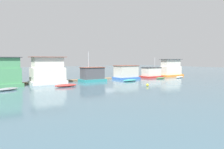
# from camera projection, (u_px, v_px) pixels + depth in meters

# --- Properties ---
(ground_plane) EXTENTS (200.00, 200.00, 0.00)m
(ground_plane) POSITION_uv_depth(u_px,v_px,m) (110.00, 80.00, 51.54)
(ground_plane) COLOR #426070
(dock_walkway) EXTENTS (59.60, 1.72, 0.30)m
(dock_walkway) POSITION_uv_depth(u_px,v_px,m) (103.00, 79.00, 53.93)
(dock_walkway) COLOR #846B4C
(dock_walkway) RESTS_ON ground_plane
(houseboat_green) EXTENTS (6.91, 3.77, 5.36)m
(houseboat_green) POSITION_uv_depth(u_px,v_px,m) (1.00, 73.00, 38.39)
(houseboat_green) COLOR #4C9360
(houseboat_green) RESTS_ON ground_plane
(houseboat_white) EXTENTS (7.01, 3.95, 5.45)m
(houseboat_white) POSITION_uv_depth(u_px,v_px,m) (48.00, 72.00, 43.57)
(houseboat_white) COLOR white
(houseboat_white) RESTS_ON ground_plane
(houseboat_teal) EXTENTS (5.53, 3.41, 6.57)m
(houseboat_teal) POSITION_uv_depth(u_px,v_px,m) (92.00, 75.00, 48.21)
(houseboat_teal) COLOR teal
(houseboat_teal) RESTS_ON ground_plane
(houseboat_blue) EXTENTS (6.07, 4.03, 3.42)m
(houseboat_blue) POSITION_uv_depth(u_px,v_px,m) (126.00, 72.00, 54.54)
(houseboat_blue) COLOR #3866B7
(houseboat_blue) RESTS_ON ground_plane
(houseboat_red) EXTENTS (5.46, 3.75, 5.41)m
(houseboat_red) POSITION_uv_depth(u_px,v_px,m) (151.00, 73.00, 58.71)
(houseboat_red) COLOR red
(houseboat_red) RESTS_ON ground_plane
(houseboat_orange) EXTENTS (7.32, 3.76, 4.98)m
(houseboat_orange) POSITION_uv_depth(u_px,v_px,m) (171.00, 69.00, 63.48)
(houseboat_orange) COLOR orange
(houseboat_orange) RESTS_ON ground_plane
(dinghy_grey) EXTENTS (3.68, 2.47, 0.44)m
(dinghy_grey) POSITION_uv_depth(u_px,v_px,m) (8.00, 89.00, 34.67)
(dinghy_grey) COLOR gray
(dinghy_grey) RESTS_ON ground_plane
(dinghy_red) EXTENTS (4.12, 1.55, 0.53)m
(dinghy_red) POSITION_uv_depth(u_px,v_px,m) (66.00, 85.00, 39.08)
(dinghy_red) COLOR red
(dinghy_red) RESTS_ON ground_plane
(dinghy_teal) EXTENTS (4.26, 1.99, 0.46)m
(dinghy_teal) POSITION_uv_depth(u_px,v_px,m) (130.00, 80.00, 49.00)
(dinghy_teal) COLOR teal
(dinghy_teal) RESTS_ON ground_plane
(dinghy_green) EXTENTS (2.92, 1.29, 0.37)m
(dinghy_green) POSITION_uv_depth(u_px,v_px,m) (160.00, 78.00, 55.20)
(dinghy_green) COLOR #47844C
(dinghy_green) RESTS_ON ground_plane
(dinghy_white) EXTENTS (4.00, 2.05, 0.43)m
(dinghy_white) POSITION_uv_depth(u_px,v_px,m) (180.00, 77.00, 58.06)
(dinghy_white) COLOR white
(dinghy_white) RESTS_ON ground_plane
(mooring_post_near_left) EXTENTS (0.32, 0.32, 1.89)m
(mooring_post_near_left) POSITION_uv_depth(u_px,v_px,m) (37.00, 79.00, 43.76)
(mooring_post_near_left) COLOR brown
(mooring_post_near_left) RESTS_ON ground_plane
(buoy_yellow) EXTENTS (0.50, 0.50, 0.50)m
(buoy_yellow) POSITION_uv_depth(u_px,v_px,m) (147.00, 85.00, 39.98)
(buoy_yellow) COLOR yellow
(buoy_yellow) RESTS_ON ground_plane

